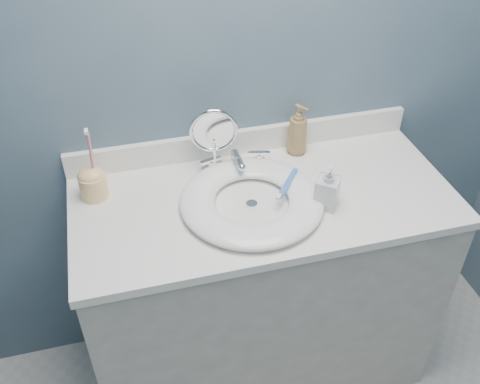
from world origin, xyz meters
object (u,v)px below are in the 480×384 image
object	(u,v)px
soap_bottle_amber	(298,129)
toothbrush_holder	(93,182)
makeup_mirror	(214,138)
soap_bottle_clear	(328,186)

from	to	relation	value
soap_bottle_amber	toothbrush_holder	distance (m)	0.71
makeup_mirror	toothbrush_holder	distance (m)	0.41
soap_bottle_clear	toothbrush_holder	distance (m)	0.73
soap_bottle_clear	toothbrush_holder	xyz separation A→B (m)	(-0.69, 0.23, -0.02)
soap_bottle_amber	soap_bottle_clear	bearing A→B (deg)	-122.11
soap_bottle_amber	toothbrush_holder	world-z (taller)	toothbrush_holder
soap_bottle_amber	toothbrush_holder	size ratio (longest dim) A/B	0.75
toothbrush_holder	soap_bottle_amber	bearing A→B (deg)	5.95
makeup_mirror	soap_bottle_clear	size ratio (longest dim) A/B	1.58
makeup_mirror	toothbrush_holder	size ratio (longest dim) A/B	0.95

